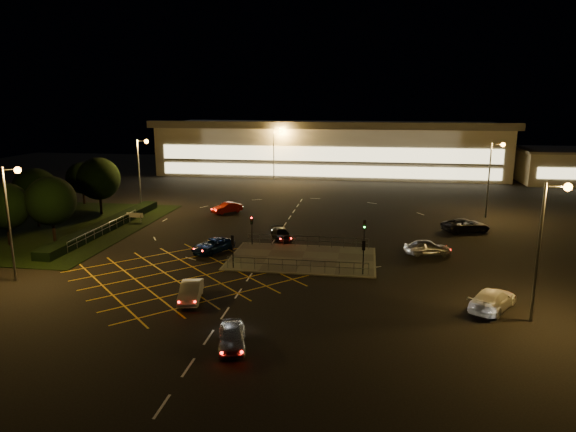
# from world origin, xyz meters

# --- Properties ---
(ground) EXTENTS (180.00, 180.00, 0.00)m
(ground) POSITION_xyz_m (0.00, 0.00, 0.00)
(ground) COLOR black
(ground) RESTS_ON ground
(pedestrian_island) EXTENTS (14.00, 9.00, 0.12)m
(pedestrian_island) POSITION_xyz_m (2.00, -2.00, 0.06)
(pedestrian_island) COLOR #4C4944
(pedestrian_island) RESTS_ON ground
(grass_verge) EXTENTS (18.00, 30.00, 0.08)m
(grass_verge) POSITION_xyz_m (-28.00, 6.00, 0.04)
(grass_verge) COLOR black
(grass_verge) RESTS_ON ground
(hedge) EXTENTS (2.00, 26.00, 1.00)m
(hedge) POSITION_xyz_m (-23.00, 6.00, 0.50)
(hedge) COLOR black
(hedge) RESTS_ON ground
(supermarket) EXTENTS (72.00, 26.50, 10.50)m
(supermarket) POSITION_xyz_m (0.00, 61.95, 5.31)
(supermarket) COLOR beige
(supermarket) RESTS_ON ground
(retail_unit_a) EXTENTS (18.80, 14.80, 6.35)m
(retail_unit_a) POSITION_xyz_m (46.00, 53.97, 3.21)
(retail_unit_a) COLOR beige
(retail_unit_a) RESTS_ON ground
(streetlight_sw) EXTENTS (1.78, 0.56, 10.03)m
(streetlight_sw) POSITION_xyz_m (-21.56, -12.00, 6.56)
(streetlight_sw) COLOR slate
(streetlight_sw) RESTS_ON ground
(streetlight_se) EXTENTS (1.78, 0.56, 10.03)m
(streetlight_se) POSITION_xyz_m (20.44, -14.00, 6.56)
(streetlight_se) COLOR slate
(streetlight_se) RESTS_ON ground
(streetlight_nw) EXTENTS (1.78, 0.56, 10.03)m
(streetlight_nw) POSITION_xyz_m (-23.56, 18.00, 6.56)
(streetlight_nw) COLOR slate
(streetlight_nw) RESTS_ON ground
(streetlight_ne) EXTENTS (1.78, 0.56, 10.03)m
(streetlight_ne) POSITION_xyz_m (24.44, 20.00, 6.56)
(streetlight_ne) COLOR slate
(streetlight_ne) RESTS_ON ground
(streetlight_far_left) EXTENTS (1.78, 0.56, 10.03)m
(streetlight_far_left) POSITION_xyz_m (-9.56, 48.00, 6.56)
(streetlight_far_left) COLOR slate
(streetlight_far_left) RESTS_ON ground
(streetlight_far_right) EXTENTS (1.78, 0.56, 10.03)m
(streetlight_far_right) POSITION_xyz_m (30.44, 50.00, 6.56)
(streetlight_far_right) COLOR slate
(streetlight_far_right) RESTS_ON ground
(signal_sw) EXTENTS (0.28, 0.30, 3.15)m
(signal_sw) POSITION_xyz_m (-4.00, -5.99, 2.37)
(signal_sw) COLOR black
(signal_sw) RESTS_ON pedestrian_island
(signal_se) EXTENTS (0.28, 0.30, 3.15)m
(signal_se) POSITION_xyz_m (8.00, -5.99, 2.37)
(signal_se) COLOR black
(signal_se) RESTS_ON pedestrian_island
(signal_nw) EXTENTS (0.28, 0.30, 3.15)m
(signal_nw) POSITION_xyz_m (-4.00, 1.99, 2.37)
(signal_nw) COLOR black
(signal_nw) RESTS_ON pedestrian_island
(signal_ne) EXTENTS (0.28, 0.30, 3.15)m
(signal_ne) POSITION_xyz_m (8.00, 1.99, 2.37)
(signal_ne) COLOR black
(signal_ne) RESTS_ON pedestrian_island
(tree_a) EXTENTS (5.04, 5.04, 6.86)m
(tree_a) POSITION_xyz_m (-30.00, -2.00, 4.33)
(tree_a) COLOR black
(tree_a) RESTS_ON ground
(tree_b) EXTENTS (5.40, 5.40, 7.35)m
(tree_b) POSITION_xyz_m (-32.00, 6.00, 4.64)
(tree_b) COLOR black
(tree_b) RESTS_ON ground
(tree_c) EXTENTS (5.76, 5.76, 7.84)m
(tree_c) POSITION_xyz_m (-28.00, 14.00, 4.95)
(tree_c) COLOR black
(tree_c) RESTS_ON ground
(tree_d) EXTENTS (4.68, 4.68, 6.37)m
(tree_d) POSITION_xyz_m (-34.00, 20.00, 4.02)
(tree_d) COLOR black
(tree_d) RESTS_ON ground
(tree_e) EXTENTS (5.40, 5.40, 7.35)m
(tree_e) POSITION_xyz_m (-26.00, 0.00, 4.64)
(tree_e) COLOR black
(tree_e) RESTS_ON ground
(car_near_silver) EXTENTS (2.76, 4.59, 1.46)m
(car_near_silver) POSITION_xyz_m (-0.11, -21.09, 0.73)
(car_near_silver) COLOR #B2B5BA
(car_near_silver) RESTS_ON ground
(car_queue_white) EXTENTS (2.35, 4.59, 1.44)m
(car_queue_white) POSITION_xyz_m (-5.34, -13.95, 0.72)
(car_queue_white) COLOR silver
(car_queue_white) RESTS_ON ground
(car_left_blue) EXTENTS (4.29, 5.39, 1.36)m
(car_left_blue) POSITION_xyz_m (-7.50, -0.95, 0.68)
(car_left_blue) COLOR #0D204E
(car_left_blue) RESTS_ON ground
(car_far_dkgrey) EXTENTS (3.32, 4.74, 1.27)m
(car_far_dkgrey) POSITION_xyz_m (-1.22, 4.71, 0.64)
(car_far_dkgrey) COLOR black
(car_far_dkgrey) RESTS_ON ground
(car_right_silver) EXTENTS (4.89, 2.67, 1.58)m
(car_right_silver) POSITION_xyz_m (14.41, 1.31, 0.79)
(car_right_silver) COLOR #999C9F
(car_right_silver) RESTS_ON ground
(car_circ_red) EXTENTS (4.09, 4.22, 1.44)m
(car_circ_red) POSITION_xyz_m (-11.11, 17.55, 0.72)
(car_circ_red) COLOR maroon
(car_circ_red) RESTS_ON ground
(car_east_grey) EXTENTS (6.21, 4.39, 1.57)m
(car_east_grey) POSITION_xyz_m (19.95, 11.64, 0.79)
(car_east_grey) COLOR black
(car_east_grey) RESTS_ON ground
(car_approach_white) EXTENTS (4.76, 5.76, 1.57)m
(car_approach_white) POSITION_xyz_m (17.73, -12.19, 0.79)
(car_approach_white) COLOR #BDBDBD
(car_approach_white) RESTS_ON ground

